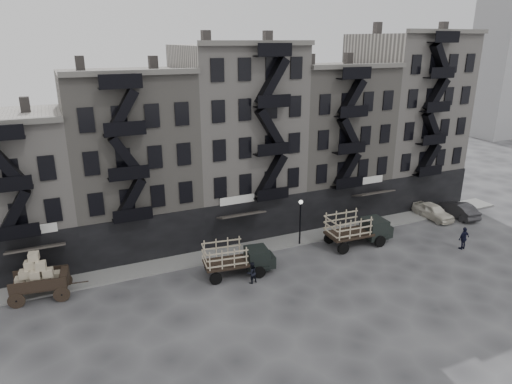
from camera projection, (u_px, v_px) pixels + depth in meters
name	position (u px, v px, depth m)	size (l,w,h in m)	color
ground	(283.00, 264.00, 37.31)	(140.00, 140.00, 0.00)	#38383A
sidewalk	(264.00, 245.00, 40.52)	(55.00, 2.50, 0.15)	slate
building_west	(3.00, 192.00, 36.07)	(10.00, 11.35, 13.20)	#9F9992
building_midwest	(130.00, 160.00, 39.50)	(10.00, 11.35, 16.20)	slate
building_center	(237.00, 139.00, 43.09)	(10.00, 11.35, 18.20)	#9F9992
building_mideast	(326.00, 140.00, 47.31)	(10.00, 11.35, 16.20)	slate
building_east	(403.00, 119.00, 50.74)	(10.00, 11.35, 19.20)	#9F9992
lamp_post	(300.00, 216.00, 39.84)	(0.36, 0.36, 4.28)	black
wagon	(37.00, 274.00, 31.84)	(4.25, 2.66, 3.39)	black
stake_truck_west	(237.00, 256.00, 35.20)	(5.69, 2.85, 2.75)	black
stake_truck_east	(358.00, 227.00, 40.28)	(6.16, 2.74, 3.04)	black
car_east	(433.00, 211.00, 46.59)	(1.84, 4.57, 1.56)	beige
car_far	(459.00, 209.00, 47.07)	(1.64, 4.71, 1.55)	#262628
pedestrian_mid	(252.00, 273.00, 34.20)	(0.82, 0.64, 1.70)	black
policeman	(464.00, 238.00, 39.69)	(1.20, 0.50, 2.04)	black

